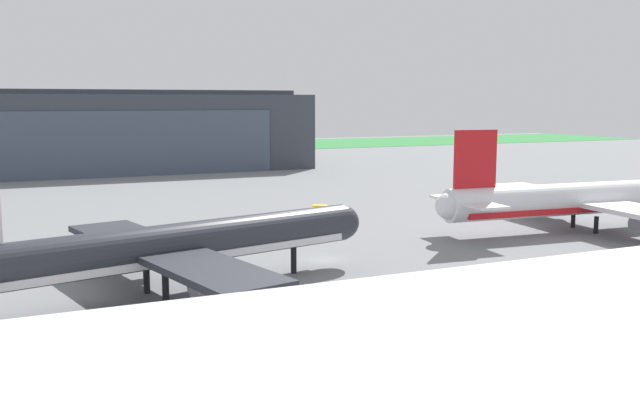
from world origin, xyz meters
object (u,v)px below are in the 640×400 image
(airliner_near_left, at_px, (596,199))
(pushback_tractor, at_px, (319,214))
(airliner_near_right, at_px, (171,247))
(maintenance_hangar, at_px, (95,132))

(airliner_near_left, relative_size, pushback_tractor, 11.10)
(airliner_near_right, xyz_separation_m, pushback_tractor, (25.70, 27.10, -2.92))
(airliner_near_left, distance_m, airliner_near_right, 56.62)
(airliner_near_left, bearing_deg, maintenance_hangar, 114.82)
(maintenance_hangar, height_order, airliner_near_left, maintenance_hangar)
(maintenance_hangar, distance_m, airliner_near_right, 115.22)
(maintenance_hangar, xyz_separation_m, airliner_near_right, (-6.67, -114.93, -4.90))
(maintenance_hangar, xyz_separation_m, pushback_tractor, (19.02, -87.83, -7.81))
(airliner_near_right, bearing_deg, maintenance_hangar, 86.68)
(airliner_near_left, xyz_separation_m, pushback_tractor, (-30.32, 18.87, -2.72))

